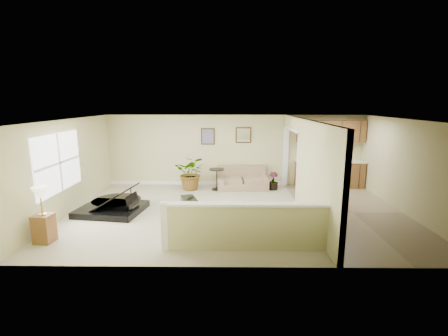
{
  "coord_description": "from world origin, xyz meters",
  "views": [
    {
      "loc": [
        -0.23,
        -8.41,
        2.95
      ],
      "look_at": [
        -0.35,
        0.4,
        1.14
      ],
      "focal_mm": 26.0,
      "sensor_mm": 36.0,
      "label": 1
    }
  ],
  "objects_px": {
    "small_plant": "(273,182)",
    "loveseat": "(242,178)",
    "palm_plant": "(192,173)",
    "piano_bench": "(189,206)",
    "piano": "(111,188)",
    "lamp_stand": "(43,219)",
    "accent_table": "(217,177)"
  },
  "relations": [
    {
      "from": "accent_table",
      "to": "palm_plant",
      "type": "height_order",
      "value": "palm_plant"
    },
    {
      "from": "small_plant",
      "to": "piano_bench",
      "type": "bearing_deg",
      "value": -135.95
    },
    {
      "from": "accent_table",
      "to": "lamp_stand",
      "type": "xyz_separation_m",
      "value": [
        -3.53,
        -4.23,
        0.05
      ]
    },
    {
      "from": "palm_plant",
      "to": "small_plant",
      "type": "height_order",
      "value": "palm_plant"
    },
    {
      "from": "piano_bench",
      "to": "small_plant",
      "type": "distance_m",
      "value": 3.58
    },
    {
      "from": "palm_plant",
      "to": "accent_table",
      "type": "bearing_deg",
      "value": -3.08
    },
    {
      "from": "loveseat",
      "to": "small_plant",
      "type": "xyz_separation_m",
      "value": [
        1.05,
        -0.2,
        -0.11
      ]
    },
    {
      "from": "loveseat",
      "to": "lamp_stand",
      "type": "distance_m",
      "value": 6.29
    },
    {
      "from": "piano",
      "to": "palm_plant",
      "type": "relative_size",
      "value": 1.81
    },
    {
      "from": "piano_bench",
      "to": "loveseat",
      "type": "bearing_deg",
      "value": 60.37
    },
    {
      "from": "piano_bench",
      "to": "loveseat",
      "type": "distance_m",
      "value": 3.09
    },
    {
      "from": "loveseat",
      "to": "piano",
      "type": "bearing_deg",
      "value": -149.85
    },
    {
      "from": "piano_bench",
      "to": "small_plant",
      "type": "bearing_deg",
      "value": 44.05
    },
    {
      "from": "small_plant",
      "to": "loveseat",
      "type": "bearing_deg",
      "value": 169.39
    },
    {
      "from": "small_plant",
      "to": "lamp_stand",
      "type": "distance_m",
      "value": 6.94
    },
    {
      "from": "loveseat",
      "to": "palm_plant",
      "type": "distance_m",
      "value": 1.76
    },
    {
      "from": "loveseat",
      "to": "small_plant",
      "type": "height_order",
      "value": "loveseat"
    },
    {
      "from": "piano",
      "to": "loveseat",
      "type": "distance_m",
      "value": 4.43
    },
    {
      "from": "piano_bench",
      "to": "small_plant",
      "type": "xyz_separation_m",
      "value": [
        2.57,
        2.49,
        0.04
      ]
    },
    {
      "from": "piano",
      "to": "piano_bench",
      "type": "height_order",
      "value": "piano"
    },
    {
      "from": "loveseat",
      "to": "accent_table",
      "type": "distance_m",
      "value": 0.92
    },
    {
      "from": "palm_plant",
      "to": "piano",
      "type": "bearing_deg",
      "value": -131.44
    },
    {
      "from": "piano_bench",
      "to": "piano",
      "type": "bearing_deg",
      "value": 173.32
    },
    {
      "from": "palm_plant",
      "to": "lamp_stand",
      "type": "height_order",
      "value": "lamp_stand"
    },
    {
      "from": "piano",
      "to": "lamp_stand",
      "type": "height_order",
      "value": "piano"
    },
    {
      "from": "small_plant",
      "to": "lamp_stand",
      "type": "relative_size",
      "value": 0.5
    },
    {
      "from": "accent_table",
      "to": "palm_plant",
      "type": "distance_m",
      "value": 0.86
    },
    {
      "from": "piano",
      "to": "accent_table",
      "type": "height_order",
      "value": "piano"
    },
    {
      "from": "piano",
      "to": "accent_table",
      "type": "bearing_deg",
      "value": 45.67
    },
    {
      "from": "accent_table",
      "to": "piano",
      "type": "bearing_deg",
      "value": -142.35
    },
    {
      "from": "piano",
      "to": "small_plant",
      "type": "xyz_separation_m",
      "value": [
        4.74,
        2.24,
        -0.38
      ]
    },
    {
      "from": "piano",
      "to": "loveseat",
      "type": "xyz_separation_m",
      "value": [
        3.69,
        2.43,
        -0.27
      ]
    }
  ]
}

